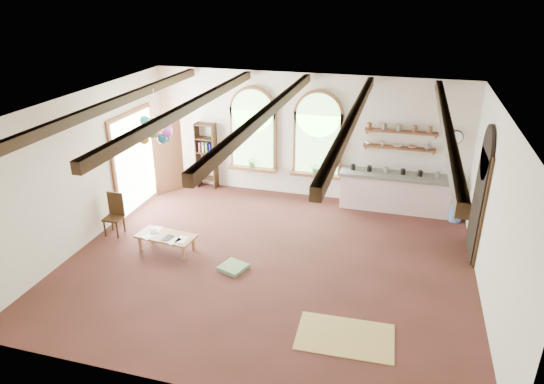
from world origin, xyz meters
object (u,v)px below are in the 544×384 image
(kitchen_counter, at_px, (394,192))
(balloon_cluster, at_px, (157,130))
(side_chair, at_px, (115,223))
(coffee_table, at_px, (166,237))

(kitchen_counter, xyz_separation_m, balloon_cluster, (-4.99, -2.40, 1.86))
(kitchen_counter, distance_m, balloon_cluster, 5.84)
(side_chair, bearing_deg, coffee_table, -13.71)
(kitchen_counter, relative_size, coffee_table, 2.09)
(coffee_table, bearing_deg, side_chair, 166.29)
(kitchen_counter, relative_size, balloon_cluster, 2.35)
(coffee_table, height_order, balloon_cluster, balloon_cluster)
(side_chair, bearing_deg, balloon_cluster, 31.12)
(kitchen_counter, bearing_deg, balloon_cluster, -154.33)
(coffee_table, bearing_deg, balloon_cluster, 117.96)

